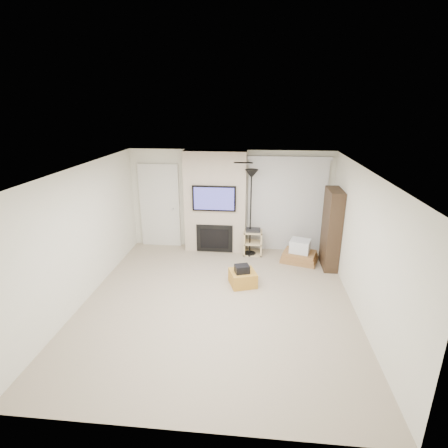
# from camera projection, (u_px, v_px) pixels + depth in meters

# --- Properties ---
(floor) EXTENTS (5.00, 5.50, 0.00)m
(floor) POSITION_uv_depth(u_px,v_px,m) (218.00, 302.00, 6.56)
(floor) COLOR tan
(floor) RESTS_ON ground
(ceiling) EXTENTS (5.00, 5.50, 0.00)m
(ceiling) POSITION_uv_depth(u_px,v_px,m) (217.00, 170.00, 5.74)
(ceiling) COLOR white
(ceiling) RESTS_ON wall_back
(wall_back) EXTENTS (5.00, 0.00, 2.50)m
(wall_back) POSITION_uv_depth(u_px,v_px,m) (230.00, 200.00, 8.74)
(wall_back) COLOR silver
(wall_back) RESTS_ON ground
(wall_front) EXTENTS (5.00, 0.00, 2.50)m
(wall_front) POSITION_uv_depth(u_px,v_px,m) (186.00, 340.00, 3.56)
(wall_front) COLOR silver
(wall_front) RESTS_ON ground
(wall_left) EXTENTS (0.00, 5.50, 2.50)m
(wall_left) POSITION_uv_depth(u_px,v_px,m) (82.00, 236.00, 6.38)
(wall_left) COLOR silver
(wall_left) RESTS_ON ground
(wall_right) EXTENTS (0.00, 5.50, 2.50)m
(wall_right) POSITION_uv_depth(u_px,v_px,m) (364.00, 246.00, 5.92)
(wall_right) COLOR silver
(wall_right) RESTS_ON ground
(hvac_vent) EXTENTS (0.35, 0.18, 0.01)m
(hvac_vent) POSITION_uv_depth(u_px,v_px,m) (243.00, 163.00, 6.46)
(hvac_vent) COLOR silver
(hvac_vent) RESTS_ON ceiling
(ottoman) EXTENTS (0.63, 0.63, 0.30)m
(ottoman) POSITION_uv_depth(u_px,v_px,m) (243.00, 278.00, 7.16)
(ottoman) COLOR #B9832C
(ottoman) RESTS_ON floor
(black_bag) EXTENTS (0.34, 0.30, 0.16)m
(black_bag) POSITION_uv_depth(u_px,v_px,m) (242.00, 269.00, 7.04)
(black_bag) COLOR black
(black_bag) RESTS_ON ottoman
(fireplace_wall) EXTENTS (1.50, 0.47, 2.50)m
(fireplace_wall) POSITION_uv_depth(u_px,v_px,m) (215.00, 203.00, 8.58)
(fireplace_wall) COLOR #C3B099
(fireplace_wall) RESTS_ON floor
(entry_door) EXTENTS (1.02, 0.11, 2.14)m
(entry_door) POSITION_uv_depth(u_px,v_px,m) (160.00, 206.00, 8.94)
(entry_door) COLOR silver
(entry_door) RESTS_ON floor
(vertical_blinds) EXTENTS (1.98, 0.10, 2.37)m
(vertical_blinds) POSITION_uv_depth(u_px,v_px,m) (287.00, 201.00, 8.55)
(vertical_blinds) COLOR silver
(vertical_blinds) RESTS_ON floor
(floor_lamp) EXTENTS (0.31, 0.31, 2.11)m
(floor_lamp) POSITION_uv_depth(u_px,v_px,m) (251.00, 189.00, 8.12)
(floor_lamp) COLOR black
(floor_lamp) RESTS_ON floor
(av_stand) EXTENTS (0.45, 0.38, 0.66)m
(av_stand) POSITION_uv_depth(u_px,v_px,m) (253.00, 241.00, 8.58)
(av_stand) COLOR beige
(av_stand) RESTS_ON floor
(box_stack) EXTENTS (0.94, 0.81, 0.54)m
(box_stack) POSITION_uv_depth(u_px,v_px,m) (300.00, 253.00, 8.22)
(box_stack) COLOR #9A6B3B
(box_stack) RESTS_ON floor
(bookshelf) EXTENTS (0.30, 0.80, 1.80)m
(bookshelf) POSITION_uv_depth(u_px,v_px,m) (331.00, 229.00, 7.76)
(bookshelf) COLOR #2E2015
(bookshelf) RESTS_ON floor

